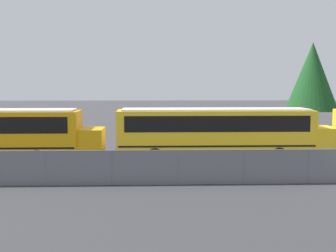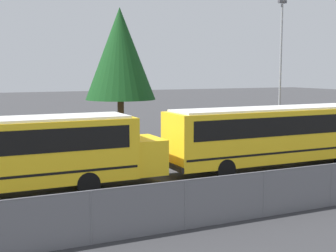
# 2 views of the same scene
# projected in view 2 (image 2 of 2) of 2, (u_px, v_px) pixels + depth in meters

# --- Properties ---
(school_bus_5) EXTENTS (13.16, 2.54, 3.16)m
(school_bus_5) POSITION_uv_depth(u_px,v_px,m) (279.00, 132.00, 24.14)
(school_bus_5) COLOR yellow
(school_bus_5) RESTS_ON ground_plane
(light_pole) EXTENTS (0.60, 0.24, 9.82)m
(light_pole) POSITION_uv_depth(u_px,v_px,m) (280.00, 67.00, 32.51)
(light_pole) COLOR gray
(light_pole) RESTS_ON ground_plane
(tree_2) EXTENTS (4.77, 4.77, 9.26)m
(tree_2) POSITION_uv_depth(u_px,v_px,m) (120.00, 54.00, 31.59)
(tree_2) COLOR #51381E
(tree_2) RESTS_ON ground_plane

